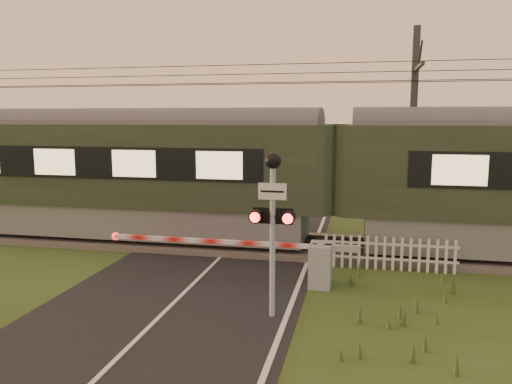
% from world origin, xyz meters
% --- Properties ---
extents(ground, '(160.00, 160.00, 0.00)m').
position_xyz_m(ground, '(0.00, 0.00, 0.00)').
color(ground, '#2F4018').
rests_on(ground, ground).
extents(road, '(6.00, 140.00, 0.03)m').
position_xyz_m(road, '(0.02, -0.23, 0.01)').
color(road, black).
rests_on(road, ground).
extents(track_bed, '(140.00, 3.40, 0.39)m').
position_xyz_m(track_bed, '(0.00, 6.50, 0.07)').
color(track_bed, '#47423D').
rests_on(track_bed, ground).
extents(overhead_wires, '(120.00, 0.62, 0.62)m').
position_xyz_m(overhead_wires, '(0.00, 6.50, 5.72)').
color(overhead_wires, black).
rests_on(overhead_wires, ground).
extents(train, '(47.00, 3.24, 4.39)m').
position_xyz_m(train, '(3.48, 6.50, 2.47)').
color(train, gray).
rests_on(train, ground).
extents(boom_gate, '(6.95, 0.87, 1.15)m').
position_xyz_m(boom_gate, '(2.97, 2.86, 0.63)').
color(boom_gate, gray).
rests_on(boom_gate, ground).
extents(crossing_signal, '(0.93, 0.37, 3.66)m').
position_xyz_m(crossing_signal, '(2.43, 0.55, 2.51)').
color(crossing_signal, gray).
rests_on(crossing_signal, ground).
extents(picket_fence, '(3.86, 0.08, 0.99)m').
position_xyz_m(picket_fence, '(5.13, 4.60, 0.50)').
color(picket_fence, silver).
rests_on(picket_fence, ground).
extents(catenary_mast, '(0.24, 2.47, 7.54)m').
position_xyz_m(catenary_mast, '(6.02, 8.73, 3.91)').
color(catenary_mast, '#2D2D30').
rests_on(catenary_mast, ground).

